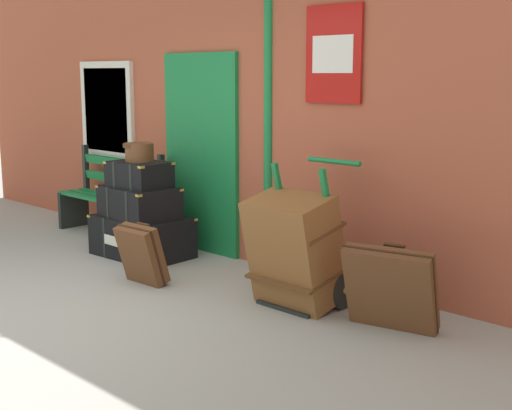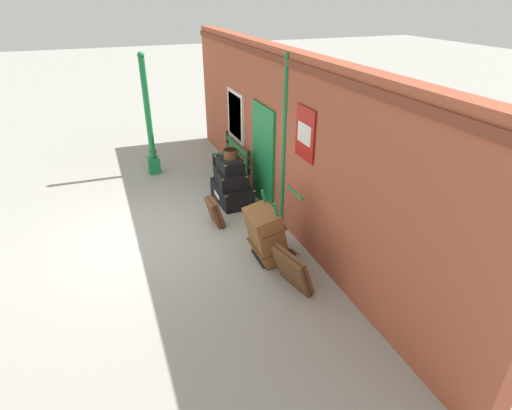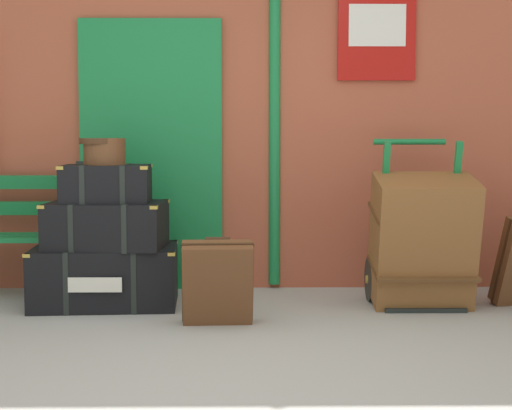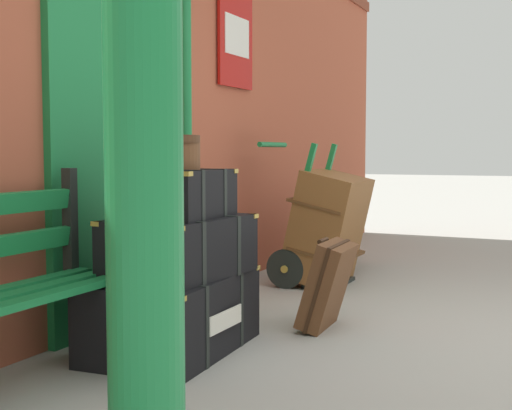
{
  "view_description": "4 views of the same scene",
  "coord_description": "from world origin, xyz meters",
  "views": [
    {
      "loc": [
        5.06,
        -2.51,
        1.89
      ],
      "look_at": [
        0.86,
        1.81,
        0.76
      ],
      "focal_mm": 49.57,
      "sensor_mm": 36.0,
      "label": 1
    },
    {
      "loc": [
        6.79,
        -0.57,
        4.07
      ],
      "look_at": [
        0.95,
        1.69,
        0.8
      ],
      "focal_mm": 29.01,
      "sensor_mm": 36.0,
      "label": 2
    },
    {
      "loc": [
        0.18,
        -3.68,
        1.21
      ],
      "look_at": [
        0.25,
        1.8,
        0.72
      ],
      "focal_mm": 54.85,
      "sensor_mm": 36.0,
      "label": 3
    },
    {
      "loc": [
        -4.09,
        -0.19,
        1.1
      ],
      "look_at": [
        0.36,
        1.86,
        0.73
      ],
      "focal_mm": 49.41,
      "sensor_mm": 36.0,
      "label": 4
    }
  ],
  "objects": [
    {
      "name": "large_brown_trunk",
      "position": [
        1.41,
        1.69,
        0.48
      ],
      "size": [
        0.7,
        0.62,
        0.95
      ],
      "color": "brown",
      "rests_on": "ground"
    },
    {
      "name": "round_hatbox",
      "position": [
        -0.81,
        1.81,
        1.11
      ],
      "size": [
        0.32,
        0.31,
        0.19
      ],
      "color": "brown",
      "rests_on": "steamer_trunk_top"
    },
    {
      "name": "steamer_trunk_middle",
      "position": [
        -0.8,
        1.78,
        0.58
      ],
      "size": [
        0.84,
        0.6,
        0.33
      ],
      "color": "black",
      "rests_on": "steamer_trunk_base"
    },
    {
      "name": "porters_trolley",
      "position": [
        1.41,
        1.87,
        0.27
      ],
      "size": [
        0.71,
        0.68,
        1.18
      ],
      "color": "black",
      "rests_on": "ground"
    },
    {
      "name": "suitcase_caramel",
      "position": [
        -0.0,
        1.21,
        0.28
      ],
      "size": [
        0.46,
        0.32,
        0.56
      ],
      "color": "brown",
      "rests_on": "ground"
    },
    {
      "name": "steamer_trunk_top",
      "position": [
        -0.8,
        1.79,
        0.87
      ],
      "size": [
        0.63,
        0.47,
        0.27
      ],
      "color": "black",
      "rests_on": "steamer_trunk_middle"
    },
    {
      "name": "steamer_trunk_base",
      "position": [
        -0.82,
        1.82,
        0.21
      ],
      "size": [
        1.04,
        0.7,
        0.43
      ],
      "color": "black",
      "rests_on": "ground"
    },
    {
      "name": "ground_plane",
      "position": [
        0.0,
        0.0,
        0.0
      ],
      "size": [
        60.0,
        60.0,
        0.0
      ],
      "primitive_type": "plane",
      "color": "#A3A099"
    },
    {
      "name": "brick_facade",
      "position": [
        -0.02,
        2.6,
        1.6
      ],
      "size": [
        10.4,
        0.35,
        3.2
      ],
      "color": "#AD5138",
      "rests_on": "ground"
    }
  ]
}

